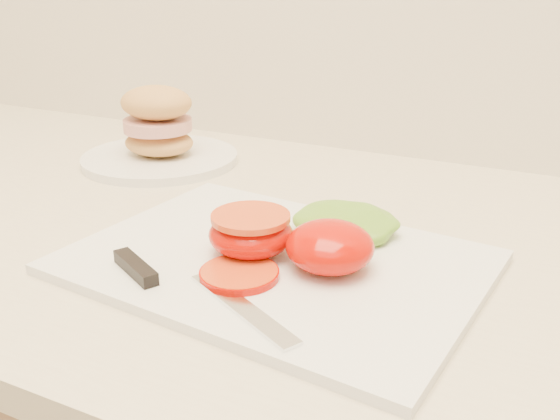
% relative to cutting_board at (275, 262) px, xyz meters
% --- Properties ---
extents(cutting_board, '(0.40, 0.31, 0.01)m').
position_rel_cutting_board_xyz_m(cutting_board, '(0.00, 0.00, 0.00)').
color(cutting_board, white).
rests_on(cutting_board, counter).
extents(tomato_half_dome, '(0.08, 0.08, 0.04)m').
position_rel_cutting_board_xyz_m(tomato_half_dome, '(0.05, 0.00, 0.03)').
color(tomato_half_dome, '#BE0600').
rests_on(tomato_half_dome, cutting_board).
extents(tomato_half_cut, '(0.08, 0.08, 0.04)m').
position_rel_cutting_board_xyz_m(tomato_half_cut, '(-0.02, -0.00, 0.03)').
color(tomato_half_cut, '#BE0600').
rests_on(tomato_half_cut, cutting_board).
extents(tomato_slice_0, '(0.07, 0.07, 0.01)m').
position_rel_cutting_board_xyz_m(tomato_slice_0, '(-0.01, -0.05, 0.01)').
color(tomato_slice_0, '#DE4A12').
rests_on(tomato_slice_0, cutting_board).
extents(lettuce_leaf_0, '(0.12, 0.09, 0.02)m').
position_rel_cutting_board_xyz_m(lettuce_leaf_0, '(0.04, 0.08, 0.02)').
color(lettuce_leaf_0, '#649F2A').
rests_on(lettuce_leaf_0, cutting_board).
extents(knife, '(0.21, 0.08, 0.01)m').
position_rel_cutting_board_xyz_m(knife, '(-0.05, -0.09, 0.01)').
color(knife, silver).
rests_on(knife, cutting_board).
extents(sandwich_plate, '(0.22, 0.22, 0.11)m').
position_rel_cutting_board_xyz_m(sandwich_plate, '(-0.30, 0.23, 0.03)').
color(sandwich_plate, white).
rests_on(sandwich_plate, counter).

